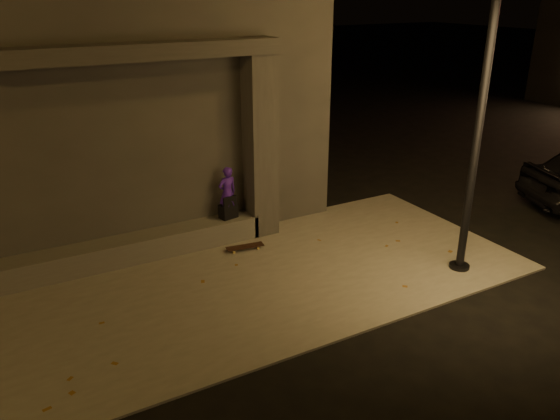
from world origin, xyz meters
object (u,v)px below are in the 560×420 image
column (260,148)px  skateboard (245,247)px  street_lamp_0 (494,18)px  skateboarder (227,193)px  backpack (228,210)px

column → skateboard: 1.97m
column → skateboard: size_ratio=4.79×
column → street_lamp_0: street_lamp_0 is taller
skateboarder → street_lamp_0: (3.14, -3.19, 3.31)m
skateboard → street_lamp_0: 5.82m
skateboarder → backpack: (0.00, 0.00, -0.36)m
skateboarder → column: bearing=172.7°
skateboard → street_lamp_0: bearing=-31.6°
street_lamp_0 → backpack: bearing=134.6°
backpack → column: bearing=-12.1°
skateboarder → backpack: bearing=172.7°
column → backpack: (-0.73, 0.00, -1.18)m
column → street_lamp_0: bearing=-52.9°
backpack → skateboarder: bearing=167.9°
column → skateboarder: 1.10m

